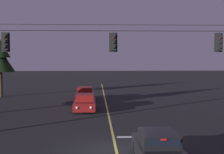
{
  "coord_description": "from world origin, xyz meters",
  "views": [
    {
      "loc": [
        -1.0,
        -16.19,
        4.63
      ],
      "look_at": [
        0.0,
        4.3,
        3.35
      ],
      "focal_mm": 53.81,
      "sensor_mm": 36.0,
      "label": 1
    }
  ],
  "objects_px": {
    "car_waiting_near_lane": "(158,148)",
    "tree_verge_far": "(0,57)",
    "car_oncoming_trailing": "(85,94)",
    "traffic_light_left_inner": "(113,42)",
    "traffic_light_leftmost": "(5,42)",
    "traffic_light_centre": "(219,42)",
    "car_oncoming_lead": "(85,103)"
  },
  "relations": [
    {
      "from": "traffic_light_leftmost",
      "to": "traffic_light_centre",
      "type": "relative_size",
      "value": 1.0
    },
    {
      "from": "traffic_light_centre",
      "to": "car_oncoming_trailing",
      "type": "height_order",
      "value": "traffic_light_centre"
    },
    {
      "from": "car_oncoming_trailing",
      "to": "tree_verge_far",
      "type": "distance_m",
      "value": 10.92
    },
    {
      "from": "traffic_light_centre",
      "to": "car_waiting_near_lane",
      "type": "bearing_deg",
      "value": -130.93
    },
    {
      "from": "car_waiting_near_lane",
      "to": "traffic_light_leftmost",
      "type": "bearing_deg",
      "value": 145.87
    },
    {
      "from": "traffic_light_leftmost",
      "to": "traffic_light_centre",
      "type": "xyz_separation_m",
      "value": [
        12.45,
        0.0,
        0.0
      ]
    },
    {
      "from": "traffic_light_left_inner",
      "to": "tree_verge_far",
      "type": "distance_m",
      "value": 22.43
    },
    {
      "from": "traffic_light_left_inner",
      "to": "car_oncoming_lead",
      "type": "height_order",
      "value": "traffic_light_left_inner"
    },
    {
      "from": "car_waiting_near_lane",
      "to": "tree_verge_far",
      "type": "height_order",
      "value": "tree_verge_far"
    },
    {
      "from": "car_oncoming_lead",
      "to": "tree_verge_far",
      "type": "relative_size",
      "value": 0.67
    },
    {
      "from": "car_oncoming_trailing",
      "to": "car_oncoming_lead",
      "type": "bearing_deg",
      "value": -88.1
    },
    {
      "from": "traffic_light_leftmost",
      "to": "car_oncoming_trailing",
      "type": "distance_m",
      "value": 16.81
    },
    {
      "from": "car_oncoming_lead",
      "to": "car_waiting_near_lane",
      "type": "bearing_deg",
      "value": -75.94
    },
    {
      "from": "traffic_light_centre",
      "to": "tree_verge_far",
      "type": "distance_m",
      "value": 26.26
    },
    {
      "from": "traffic_light_leftmost",
      "to": "car_oncoming_lead",
      "type": "relative_size",
      "value": 0.28
    },
    {
      "from": "traffic_light_left_inner",
      "to": "car_oncoming_trailing",
      "type": "distance_m",
      "value": 16.47
    },
    {
      "from": "car_waiting_near_lane",
      "to": "tree_verge_far",
      "type": "distance_m",
      "value": 28.09
    },
    {
      "from": "traffic_light_left_inner",
      "to": "car_oncoming_trailing",
      "type": "xyz_separation_m",
      "value": [
        -2.18,
        15.6,
        -4.79
      ]
    },
    {
      "from": "traffic_light_centre",
      "to": "car_waiting_near_lane",
      "type": "distance_m",
      "value": 8.51
    },
    {
      "from": "car_oncoming_trailing",
      "to": "traffic_light_centre",
      "type": "bearing_deg",
      "value": -61.62
    },
    {
      "from": "traffic_light_centre",
      "to": "car_oncoming_lead",
      "type": "xyz_separation_m",
      "value": [
        -8.21,
        9.06,
        -4.79
      ]
    },
    {
      "from": "traffic_light_leftmost",
      "to": "car_oncoming_trailing",
      "type": "xyz_separation_m",
      "value": [
        4.02,
        15.6,
        -4.79
      ]
    },
    {
      "from": "car_oncoming_trailing",
      "to": "traffic_light_left_inner",
      "type": "bearing_deg",
      "value": -82.06
    },
    {
      "from": "traffic_light_left_inner",
      "to": "car_oncoming_trailing",
      "type": "relative_size",
      "value": 0.28
    },
    {
      "from": "traffic_light_left_inner",
      "to": "car_oncoming_trailing",
      "type": "bearing_deg",
      "value": 97.94
    },
    {
      "from": "car_oncoming_lead",
      "to": "tree_verge_far",
      "type": "height_order",
      "value": "tree_verge_far"
    },
    {
      "from": "traffic_light_leftmost",
      "to": "car_oncoming_trailing",
      "type": "height_order",
      "value": "traffic_light_leftmost"
    },
    {
      "from": "traffic_light_left_inner",
      "to": "traffic_light_centre",
      "type": "distance_m",
      "value": 6.25
    },
    {
      "from": "traffic_light_left_inner",
      "to": "traffic_light_centre",
      "type": "height_order",
      "value": "same"
    },
    {
      "from": "traffic_light_leftmost",
      "to": "car_oncoming_trailing",
      "type": "bearing_deg",
      "value": 75.54
    },
    {
      "from": "car_waiting_near_lane",
      "to": "traffic_light_left_inner",
      "type": "bearing_deg",
      "value": 107.15
    },
    {
      "from": "traffic_light_centre",
      "to": "car_waiting_near_lane",
      "type": "relative_size",
      "value": 0.28
    }
  ]
}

